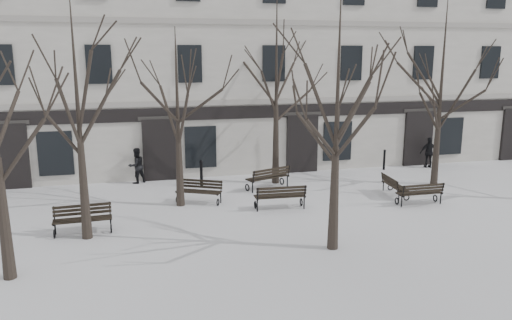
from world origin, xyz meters
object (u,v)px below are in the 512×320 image
object	(u,v)px
bench_1	(280,196)
bench_5	(394,185)
tree_1	(77,93)
bench_3	(199,190)
bench_4	(269,177)
tree_2	(338,94)
bench_2	(420,193)
bench_0	(83,218)

from	to	relation	value
bench_1	bench_5	size ratio (longest dim) A/B	1.16
tree_1	bench_3	world-z (taller)	tree_1
bench_4	bench_5	xyz separation A→B (m)	(4.84, -2.23, -0.10)
tree_1	tree_2	world-z (taller)	tree_2
bench_3	bench_4	distance (m)	3.47
bench_1	bench_2	bearing A→B (deg)	174.64
tree_1	bench_1	size ratio (longest dim) A/B	3.79
tree_2	bench_0	size ratio (longest dim) A/B	3.96
bench_0	bench_5	size ratio (longest dim) A/B	1.12
bench_4	bench_1	bearing A→B (deg)	62.42
bench_2	bench_4	xyz separation A→B (m)	(-5.20, 3.68, 0.05)
bench_0	bench_2	bearing A→B (deg)	-2.85
bench_0	bench_4	size ratio (longest dim) A/B	0.91
tree_2	bench_3	bearing A→B (deg)	120.00
bench_2	tree_1	bearing A→B (deg)	3.24
bench_4	bench_3	bearing A→B (deg)	0.52
bench_5	tree_1	bearing A→B (deg)	104.73
bench_3	bench_2	bearing A→B (deg)	11.33
bench_4	bench_2	bearing A→B (deg)	123.64
bench_0	bench_1	size ratio (longest dim) A/B	0.97
tree_1	bench_3	distance (m)	6.60
tree_1	bench_3	xyz separation A→B (m)	(4.06, 3.08, -4.19)
bench_2	bench_3	bearing A→B (deg)	-15.78
tree_1	bench_3	size ratio (longest dim) A/B	4.00
bench_1	bench_5	world-z (taller)	bench_1
tree_2	bench_5	size ratio (longest dim) A/B	4.45
tree_1	bench_4	xyz separation A→B (m)	(7.29, 4.35, -4.14)
tree_1	bench_1	bearing A→B (deg)	11.68
bench_1	bench_2	size ratio (longest dim) A/B	1.09
bench_0	bench_2	size ratio (longest dim) A/B	1.05
tree_1	bench_4	distance (m)	9.44
bench_3	bench_1	bearing A→B (deg)	-2.27
bench_1	bench_5	bearing A→B (deg)	-169.93
bench_1	bench_4	size ratio (longest dim) A/B	0.94
tree_2	bench_1	xyz separation A→B (m)	(-0.45, 4.16, -4.19)
tree_2	bench_1	world-z (taller)	tree_2
bench_0	bench_1	bearing A→B (deg)	3.78
bench_0	bench_1	xyz separation A→B (m)	(7.12, 0.91, 0.02)
bench_0	bench_3	size ratio (longest dim) A/B	1.02
bench_4	bench_5	distance (m)	5.33
bench_1	bench_3	xyz separation A→B (m)	(-2.89, 1.64, -0.04)
bench_2	bench_0	bearing A→B (deg)	0.81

